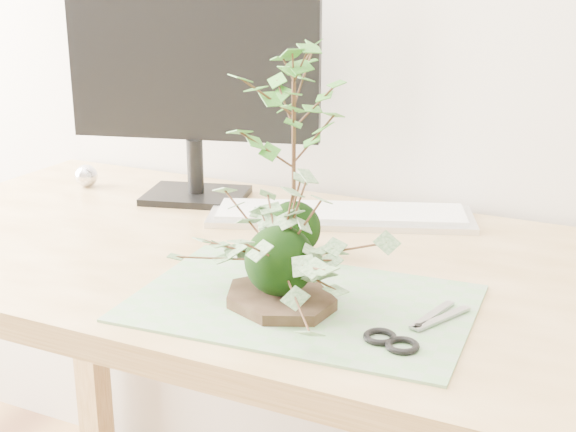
{
  "coord_description": "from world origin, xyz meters",
  "views": [
    {
      "loc": [
        0.47,
        0.18,
        1.19
      ],
      "look_at": [
        0.0,
        1.14,
        0.84
      ],
      "focal_mm": 50.0,
      "sensor_mm": 36.0,
      "label": 1
    }
  ],
  "objects_px": {
    "maple_kokedama": "(294,96)",
    "keyboard": "(341,215)",
    "desk": "(330,317)",
    "monitor": "(194,72)",
    "ivy_kokedama": "(280,229)"
  },
  "relations": [
    {
      "from": "maple_kokedama",
      "to": "keyboard",
      "type": "height_order",
      "value": "maple_kokedama"
    },
    {
      "from": "desk",
      "to": "ivy_kokedama",
      "type": "height_order",
      "value": "ivy_kokedama"
    },
    {
      "from": "maple_kokedama",
      "to": "keyboard",
      "type": "relative_size",
      "value": 0.73
    },
    {
      "from": "desk",
      "to": "maple_kokedama",
      "type": "distance_m",
      "value": 0.35
    },
    {
      "from": "desk",
      "to": "monitor",
      "type": "relative_size",
      "value": 3.43
    },
    {
      "from": "desk",
      "to": "maple_kokedama",
      "type": "relative_size",
      "value": 4.48
    },
    {
      "from": "desk",
      "to": "ivy_kokedama",
      "type": "xyz_separation_m",
      "value": [
        -0.0,
        -0.17,
        0.2
      ]
    },
    {
      "from": "keyboard",
      "to": "maple_kokedama",
      "type": "bearing_deg",
      "value": -111.57
    },
    {
      "from": "desk",
      "to": "monitor",
      "type": "bearing_deg",
      "value": 149.97
    },
    {
      "from": "keyboard",
      "to": "monitor",
      "type": "distance_m",
      "value": 0.38
    },
    {
      "from": "keyboard",
      "to": "desk",
      "type": "bearing_deg",
      "value": -92.7
    },
    {
      "from": "maple_kokedama",
      "to": "keyboard",
      "type": "distance_m",
      "value": 0.31
    },
    {
      "from": "ivy_kokedama",
      "to": "maple_kokedama",
      "type": "xyz_separation_m",
      "value": [
        -0.07,
        0.19,
        0.14
      ]
    },
    {
      "from": "desk",
      "to": "keyboard",
      "type": "relative_size",
      "value": 3.29
    },
    {
      "from": "ivy_kokedama",
      "to": "maple_kokedama",
      "type": "distance_m",
      "value": 0.25
    }
  ]
}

